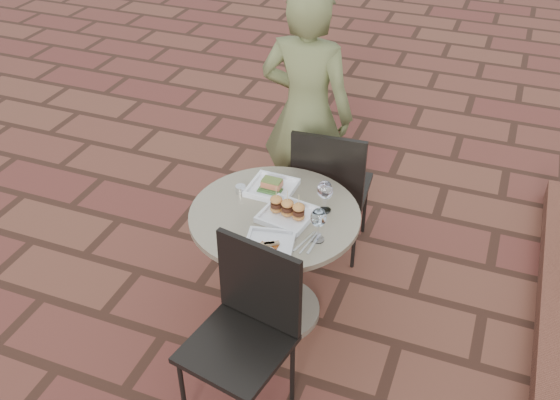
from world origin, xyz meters
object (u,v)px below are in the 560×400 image
(plate_tuna, at_px, (269,245))
(cafe_table, at_px, (275,249))
(chair_near, at_px, (247,321))
(plate_salmon, at_px, (272,187))
(chair_far, at_px, (330,183))
(plate_sliders, at_px, (287,211))
(diner, at_px, (307,114))

(plate_tuna, bearing_deg, cafe_table, 106.02)
(chair_near, relative_size, plate_salmon, 3.71)
(cafe_table, relative_size, chair_near, 0.97)
(chair_far, relative_size, plate_salmon, 3.71)
(cafe_table, distance_m, plate_sliders, 0.29)
(cafe_table, bearing_deg, chair_near, -80.59)
(chair_near, xyz_separation_m, plate_sliders, (-0.02, 0.59, 0.22))
(cafe_table, bearing_deg, plate_sliders, -7.27)
(plate_salmon, xyz_separation_m, plate_sliders, (0.17, -0.20, 0.02))
(diner, xyz_separation_m, plate_salmon, (0.05, -0.73, -0.08))
(plate_sliders, bearing_deg, plate_tuna, -89.24)
(plate_tuna, bearing_deg, chair_far, 87.58)
(chair_near, bearing_deg, cafe_table, 110.12)
(diner, bearing_deg, plate_sliders, 103.74)
(chair_far, bearing_deg, plate_salmon, 60.08)
(cafe_table, height_order, chair_far, chair_far)
(plate_salmon, bearing_deg, chair_far, 64.82)
(chair_far, bearing_deg, plate_sliders, 81.54)
(plate_salmon, distance_m, plate_tuna, 0.49)
(cafe_table, bearing_deg, plate_salmon, 115.76)
(diner, xyz_separation_m, plate_sliders, (0.22, -0.92, -0.06))
(plate_sliders, bearing_deg, chair_near, -87.59)
(chair_near, height_order, plate_sliders, chair_near)
(cafe_table, height_order, chair_near, chair_near)
(cafe_table, height_order, plate_salmon, plate_salmon)
(diner, distance_m, plate_sliders, 0.95)
(diner, xyz_separation_m, plate_tuna, (0.22, -1.19, -0.08))
(diner, bearing_deg, cafe_table, 99.41)
(diner, bearing_deg, plate_tuna, 101.05)
(cafe_table, xyz_separation_m, plate_tuna, (0.08, -0.27, 0.26))
(chair_near, relative_size, plate_sliders, 3.20)
(cafe_table, bearing_deg, diner, 98.96)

